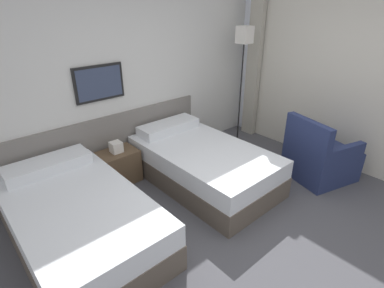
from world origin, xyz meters
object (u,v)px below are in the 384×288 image
at_px(bed_near_door, 79,219).
at_px(nightstand, 118,166).
at_px(floor_lamp, 243,50).
at_px(armchair, 319,159).
at_px(bed_near_window, 202,164).

xyz_separation_m(bed_near_door, nightstand, (0.85, 0.74, -0.03)).
bearing_deg(floor_lamp, armchair, -91.36).
distance_m(bed_near_door, bed_near_window, 1.70).
height_order(nightstand, armchair, armchair).
xyz_separation_m(floor_lamp, armchair, (-0.04, -1.49, -1.27)).
xyz_separation_m(nightstand, floor_lamp, (2.16, -0.23, 1.31)).
height_order(bed_near_door, bed_near_window, same).
relative_size(bed_near_door, bed_near_window, 1.00).
distance_m(nightstand, armchair, 2.74).
xyz_separation_m(bed_near_door, armchair, (2.98, -0.98, 0.02)).
bearing_deg(bed_near_window, floor_lamp, 20.92).
relative_size(bed_near_door, floor_lamp, 1.03).
bearing_deg(floor_lamp, bed_near_window, -159.08).
bearing_deg(armchair, bed_near_window, 68.53).
relative_size(floor_lamp, armchair, 2.01).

